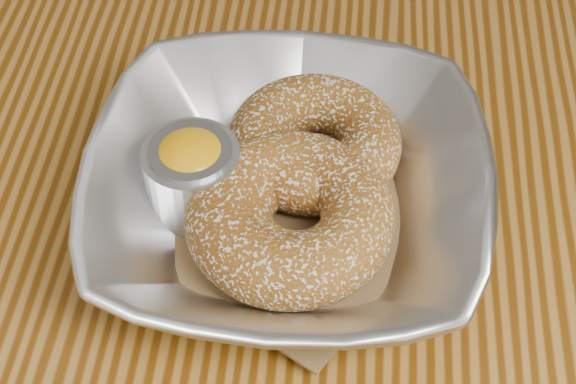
# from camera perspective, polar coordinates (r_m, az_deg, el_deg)

# --- Properties ---
(serving_bowl) EXTENTS (0.22, 0.22, 0.05)m
(serving_bowl) POSITION_cam_1_polar(r_m,az_deg,el_deg) (0.49, -0.00, -0.20)
(serving_bowl) COLOR silver
(serving_bowl) RESTS_ON table
(parchment) EXTENTS (0.20, 0.20, 0.00)m
(parchment) POSITION_cam_1_polar(r_m,az_deg,el_deg) (0.50, -0.00, -1.55)
(parchment) COLOR brown
(parchment) RESTS_ON table
(donut_back) EXTENTS (0.12, 0.12, 0.04)m
(donut_back) POSITION_cam_1_polar(r_m,az_deg,el_deg) (0.52, 1.71, 3.22)
(donut_back) COLOR brown
(donut_back) RESTS_ON parchment
(donut_front) EXTENTS (0.15, 0.15, 0.04)m
(donut_front) POSITION_cam_1_polar(r_m,az_deg,el_deg) (0.48, 0.10, -1.60)
(donut_front) COLOR brown
(donut_front) RESTS_ON parchment
(donut_extra) EXTENTS (0.11, 0.11, 0.03)m
(donut_extra) POSITION_cam_1_polar(r_m,az_deg,el_deg) (0.48, 0.56, -1.64)
(donut_extra) COLOR brown
(donut_extra) RESTS_ON parchment
(ramekin) EXTENTS (0.05, 0.05, 0.05)m
(ramekin) POSITION_cam_1_polar(r_m,az_deg,el_deg) (0.49, -6.17, 1.21)
(ramekin) COLOR silver
(ramekin) RESTS_ON table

